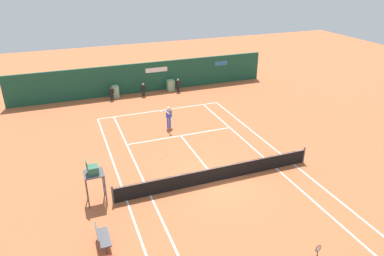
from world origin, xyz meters
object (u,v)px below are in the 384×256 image
player_bench (102,237)px  tennis_ball_near_service_line (207,137)px  ball_kid_centre_post (178,84)px  tennis_ball_by_sideline (161,159)px  umpire_chair (93,173)px  ball_kid_right_post (112,92)px  ball_kid_left_post (143,89)px  player_on_baseline (169,115)px

player_bench → tennis_ball_near_service_line: player_bench is taller
ball_kid_centre_post → tennis_ball_by_sideline: ball_kid_centre_post is taller
umpire_chair → ball_kid_right_post: bearing=167.6°
ball_kid_centre_post → ball_kid_left_post: size_ratio=1.05×
ball_kid_right_post → tennis_ball_by_sideline: size_ratio=18.80×
player_bench → player_on_baseline: player_on_baseline is taller
ball_kid_right_post → tennis_ball_near_service_line: size_ratio=18.80×
player_on_baseline → ball_kid_left_post: player_on_baseline is taller
ball_kid_right_post → tennis_ball_near_service_line: ball_kid_right_post is taller
player_bench → tennis_ball_near_service_line: (8.64, 8.39, -0.47)m
umpire_chair → tennis_ball_by_sideline: umpire_chair is taller
ball_kid_left_post → tennis_ball_by_sideline: 12.36m
player_on_baseline → tennis_ball_near_service_line: player_on_baseline is taller
ball_kid_centre_post → player_on_baseline: bearing=56.6°
tennis_ball_by_sideline → tennis_ball_near_service_line: (3.98, 1.91, 0.00)m
player_on_baseline → ball_kid_centre_post: 8.39m
ball_kid_centre_post → tennis_ball_near_service_line: ball_kid_centre_post is taller
ball_kid_left_post → umpire_chair: bearing=73.4°
player_on_baseline → ball_kid_right_post: size_ratio=1.47×
player_bench → ball_kid_centre_post: 21.18m
ball_kid_centre_post → tennis_ball_near_service_line: size_ratio=19.61×
umpire_chair → tennis_ball_by_sideline: 5.69m
ball_kid_left_post → tennis_ball_by_sideline: size_ratio=18.74×
ball_kid_left_post → ball_kid_right_post: (-2.97, 0.00, 0.00)m
player_bench → ball_kid_centre_post: (9.98, 18.68, 0.26)m
tennis_ball_near_service_line → player_bench: bearing=-135.8°
player_on_baseline → ball_kid_right_post: bearing=-81.1°
ball_kid_left_post → tennis_ball_near_service_line: bearing=107.5°
ball_kid_right_post → tennis_ball_by_sideline: 12.27m
ball_kid_centre_post → ball_kid_right_post: (-6.44, 0.00, -0.03)m
ball_kid_left_post → player_on_baseline: bearing=96.6°
ball_kid_right_post → player_on_baseline: bearing=118.8°
player_bench → ball_kid_right_post: size_ratio=1.04×
tennis_ball_near_service_line → umpire_chair: bearing=-149.5°
ball_kid_left_post → tennis_ball_near_service_line: (2.13, -10.29, -0.70)m
ball_kid_centre_post → tennis_ball_near_service_line: (-1.34, -10.29, -0.73)m
player_bench → ball_kid_right_post: bearing=169.3°
umpire_chair → player_bench: (-0.19, -3.41, -1.25)m
player_bench → tennis_ball_by_sideline: player_bench is taller
umpire_chair → ball_kid_centre_post: (9.79, 15.28, -0.99)m
umpire_chair → player_bench: size_ratio=1.93×
ball_kid_right_post → ball_kid_centre_post: bearing=-173.0°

